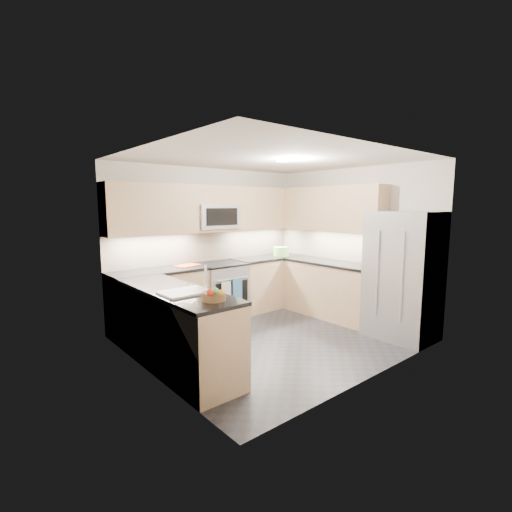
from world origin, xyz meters
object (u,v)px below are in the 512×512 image
Objects in this scene: microwave at (215,216)px; fruit_basket at (214,296)px; utensil_bowl at (281,251)px; cutting_board at (188,265)px; gas_range at (221,291)px; refrigerator at (403,276)px.

fruit_basket is at bearing -124.31° from microwave.
cutting_board is at bearing 176.01° from utensil_bowl.
microwave reaches higher than cutting_board.
fruit_basket is (-1.44, -1.99, 0.53)m from gas_range.
gas_range is at bearing 120.88° from refrigerator.
utensil_bowl is at bearing -3.99° from cutting_board.
microwave is 1.52m from utensil_bowl.
gas_range is 1.20× the size of microwave.
refrigerator is 7.66× the size of fruit_basket.
utensil_bowl is 0.81× the size of cutting_board.
fruit_basket reaches higher than cutting_board.
microwave is 3.23× the size of fruit_basket.
refrigerator is at bearing -59.12° from gas_range.
refrigerator is at bearing -51.40° from cutting_board.
refrigerator is 6.08× the size of utensil_bowl.
utensil_bowl is 1.26× the size of fruit_basket.
gas_range is 2.86m from refrigerator.
refrigerator reaches higher than cutting_board.
gas_range is 2.49× the size of cutting_board.
fruit_basket is at bearing -113.09° from cutting_board.
gas_range is 2.52m from fruit_basket.
microwave reaches higher than fruit_basket.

